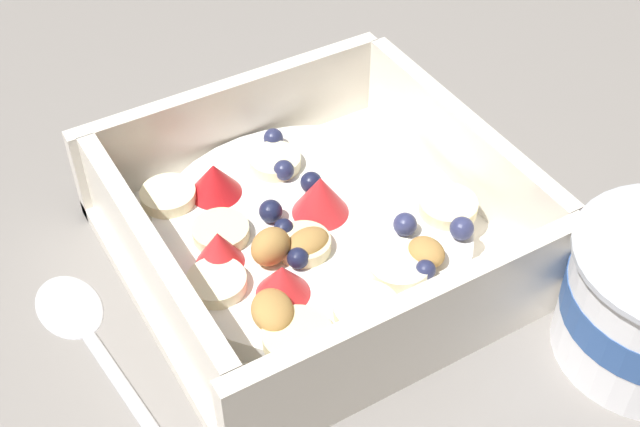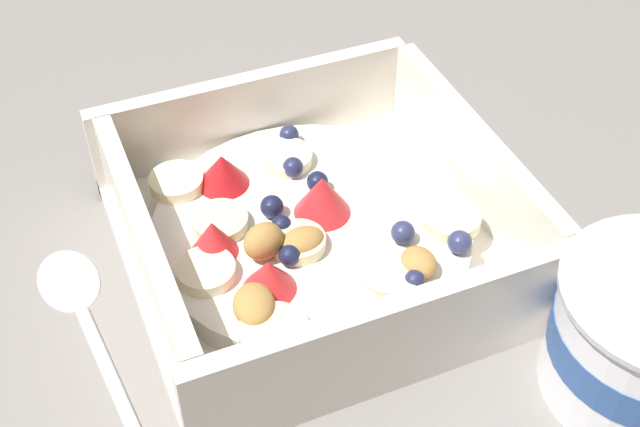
% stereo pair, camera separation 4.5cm
% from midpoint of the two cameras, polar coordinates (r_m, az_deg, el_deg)
% --- Properties ---
extents(ground_plane, '(2.40, 2.40, 0.00)m').
position_cam_midpoint_polar(ground_plane, '(0.47, -3.27, -2.92)').
color(ground_plane, gray).
extents(fruit_bowl, '(0.20, 0.20, 0.06)m').
position_cam_midpoint_polar(fruit_bowl, '(0.46, -3.04, -1.26)').
color(fruit_bowl, white).
rests_on(fruit_bowl, ground).
extents(spoon, '(0.04, 0.17, 0.01)m').
position_cam_midpoint_polar(spoon, '(0.45, -17.88, -7.83)').
color(spoon, silver).
rests_on(spoon, ground).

